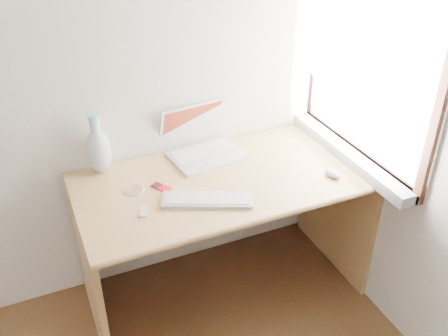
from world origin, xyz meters
name	(u,v)px	position (x,y,z in m)	size (l,w,h in m)	color
window	(365,62)	(1.72, 1.30, 1.28)	(0.11, 0.99, 1.10)	white
desk	(217,205)	(1.03, 1.47, 0.54)	(1.44, 0.72, 0.76)	tan
laptop	(204,144)	(1.03, 1.64, 0.82)	(0.40, 0.35, 0.25)	white
external_keyboard	(207,200)	(0.88, 1.23, 0.77)	(0.42, 0.28, 0.02)	silver
mouse	(333,173)	(1.53, 1.18, 0.78)	(0.06, 0.09, 0.03)	white
ipod	(161,187)	(0.72, 1.42, 0.77)	(0.09, 0.10, 0.01)	red
cable_coil	(133,190)	(0.59, 1.45, 0.76)	(0.10, 0.10, 0.01)	silver
remote	(144,212)	(0.59, 1.26, 0.76)	(0.03, 0.08, 0.01)	silver
vase	(98,149)	(0.49, 1.68, 0.89)	(0.12, 0.12, 0.31)	white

